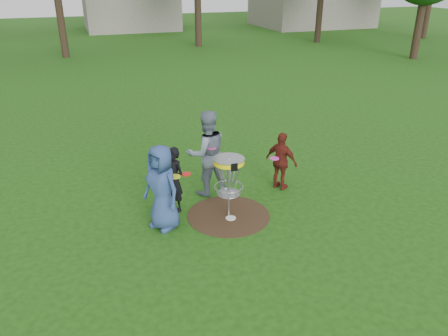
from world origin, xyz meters
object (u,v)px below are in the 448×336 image
object	(u,v)px
player_blue	(162,188)
player_grey	(207,153)
disc_golf_basket	(229,173)
player_black	(174,180)
player_maroon	(281,161)

from	to	relation	value
player_blue	player_grey	size ratio (longest dim) A/B	0.88
disc_golf_basket	player_black	bearing A→B (deg)	148.36
player_blue	disc_golf_basket	xyz separation A→B (m)	(1.41, -0.03, 0.12)
player_blue	player_maroon	bearing A→B (deg)	72.52
player_maroon	player_grey	bearing A→B (deg)	45.79
player_maroon	disc_golf_basket	bearing A→B (deg)	84.54
player_grey	disc_golf_basket	bearing A→B (deg)	91.66
player_blue	player_black	xyz separation A→B (m)	(0.38, 0.61, -0.16)
player_grey	player_maroon	distance (m)	1.80
player_blue	player_maroon	xyz separation A→B (m)	(3.03, 0.80, -0.18)
player_maroon	disc_golf_basket	xyz separation A→B (m)	(-1.63, -0.82, 0.31)
player_black	player_blue	bearing A→B (deg)	-61.15
player_blue	disc_golf_basket	world-z (taller)	player_blue
player_blue	disc_golf_basket	size ratio (longest dim) A/B	1.30
player_grey	player_maroon	size ratio (longest dim) A/B	1.42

